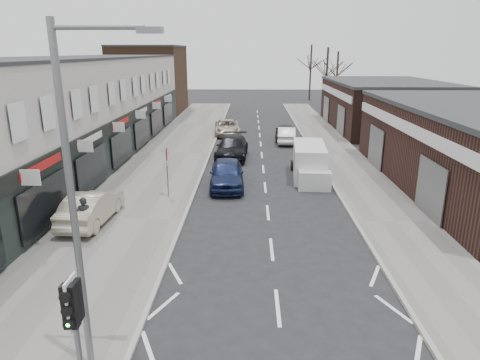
# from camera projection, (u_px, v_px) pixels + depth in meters

# --- Properties ---
(ground) EXTENTS (160.00, 160.00, 0.00)m
(ground) POSITION_uv_depth(u_px,v_px,m) (282.00, 351.00, 11.11)
(ground) COLOR black
(ground) RESTS_ON ground
(pavement_left) EXTENTS (5.50, 64.00, 0.12)m
(pavement_left) POSITION_uv_depth(u_px,v_px,m) (173.00, 154.00, 32.31)
(pavement_left) COLOR slate
(pavement_left) RESTS_ON ground
(pavement_right) EXTENTS (3.50, 64.00, 0.12)m
(pavement_right) POSITION_uv_depth(u_px,v_px,m) (339.00, 155.00, 32.02)
(pavement_right) COLOR slate
(pavement_right) RESTS_ON ground
(shop_terrace_left) EXTENTS (8.00, 41.00, 7.10)m
(shop_terrace_left) POSITION_uv_depth(u_px,v_px,m) (65.00, 112.00, 29.07)
(shop_terrace_left) COLOR beige
(shop_terrace_left) RESTS_ON ground
(brick_block_far) EXTENTS (8.00, 10.00, 8.00)m
(brick_block_far) POSITION_uv_depth(u_px,v_px,m) (150.00, 80.00, 53.35)
(brick_block_far) COLOR #452D1D
(brick_block_far) RESTS_ON ground
(right_unit_far) EXTENTS (10.00, 16.00, 4.50)m
(right_unit_far) POSITION_uv_depth(u_px,v_px,m) (384.00, 106.00, 42.71)
(right_unit_far) COLOR #331D17
(right_unit_far) RESTS_ON ground
(tree_far_a) EXTENTS (3.60, 3.60, 8.00)m
(tree_far_a) POSITION_uv_depth(u_px,v_px,m) (325.00, 110.00, 56.84)
(tree_far_a) COLOR #382D26
(tree_far_a) RESTS_ON ground
(tree_far_b) EXTENTS (3.60, 3.60, 7.50)m
(tree_far_b) POSITION_uv_depth(u_px,v_px,m) (335.00, 105.00, 62.53)
(tree_far_b) COLOR #382D26
(tree_far_b) RESTS_ON ground
(tree_far_c) EXTENTS (3.60, 3.60, 8.50)m
(tree_far_c) POSITION_uv_depth(u_px,v_px,m) (309.00, 100.00, 68.34)
(tree_far_c) COLOR #382D26
(tree_far_c) RESTS_ON ground
(traffic_light) EXTENTS (0.28, 0.60, 3.10)m
(traffic_light) POSITION_uv_depth(u_px,v_px,m) (74.00, 314.00, 8.59)
(traffic_light) COLOR slate
(traffic_light) RESTS_ON pavement_left
(street_lamp) EXTENTS (2.23, 0.22, 8.00)m
(street_lamp) POSITION_uv_depth(u_px,v_px,m) (79.00, 191.00, 9.12)
(street_lamp) COLOR slate
(street_lamp) RESTS_ON pavement_left
(warning_sign) EXTENTS (0.12, 0.80, 2.70)m
(warning_sign) POSITION_uv_depth(u_px,v_px,m) (167.00, 158.00, 22.08)
(warning_sign) COLOR slate
(warning_sign) RESTS_ON pavement_left
(white_van) EXTENTS (2.17, 5.38, 2.05)m
(white_van) POSITION_uv_depth(u_px,v_px,m) (309.00, 163.00, 26.11)
(white_van) COLOR silver
(white_van) RESTS_ON ground
(sedan_on_pavement) EXTENTS (1.74, 4.43, 1.44)m
(sedan_on_pavement) POSITION_uv_depth(u_px,v_px,m) (91.00, 207.00, 19.02)
(sedan_on_pavement) COLOR #AFA48C
(sedan_on_pavement) RESTS_ON pavement_left
(pedestrian) EXTENTS (0.73, 0.60, 1.71)m
(pedestrian) POSITION_uv_depth(u_px,v_px,m) (85.00, 217.00, 17.52)
(pedestrian) COLOR black
(pedestrian) RESTS_ON pavement_left
(parked_car_left_a) EXTENTS (2.09, 4.76, 1.60)m
(parked_car_left_a) POSITION_uv_depth(u_px,v_px,m) (227.00, 174.00, 24.37)
(parked_car_left_a) COLOR #151F44
(parked_car_left_a) RESTS_ON ground
(parked_car_left_b) EXTENTS (2.41, 5.44, 1.55)m
(parked_car_left_b) POSITION_uv_depth(u_px,v_px,m) (232.00, 148.00, 31.04)
(parked_car_left_b) COLOR black
(parked_car_left_b) RESTS_ON ground
(parked_car_left_c) EXTENTS (2.65, 5.13, 1.38)m
(parked_car_left_c) POSITION_uv_depth(u_px,v_px,m) (227.00, 127.00, 39.76)
(parked_car_left_c) COLOR #B2A38E
(parked_car_left_c) RESTS_ON ground
(parked_car_right_a) EXTENTS (1.76, 4.23, 1.36)m
(parked_car_right_a) POSITION_uv_depth(u_px,v_px,m) (287.00, 135.00, 36.25)
(parked_car_right_a) COLOR silver
(parked_car_right_a) RESTS_ON ground
(parked_car_right_b) EXTENTS (1.91, 4.35, 1.46)m
(parked_car_right_b) POSITION_uv_depth(u_px,v_px,m) (286.00, 132.00, 37.23)
(parked_car_right_b) COLOR black
(parked_car_right_b) RESTS_ON ground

